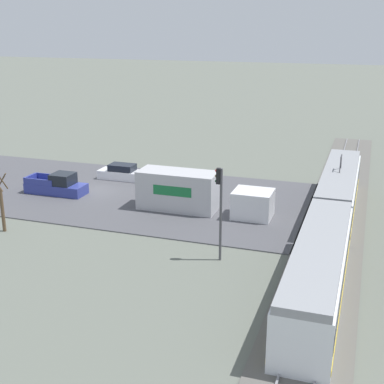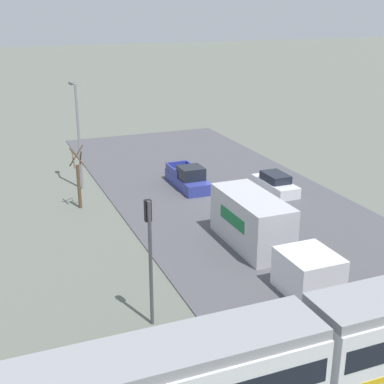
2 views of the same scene
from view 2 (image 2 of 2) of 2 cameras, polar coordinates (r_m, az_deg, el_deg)
ground_plane at (r=39.79m, az=3.35°, el=-0.42°), size 320.00×320.00×0.00m
road_surface at (r=39.78m, az=3.36°, el=-0.37°), size 16.15×42.65×0.08m
light_rail_tram at (r=20.72m, az=12.84°, el=-16.05°), size 29.04×2.66×4.31m
box_truck at (r=30.19m, az=7.64°, el=-4.21°), size 2.55×10.42×3.01m
pickup_truck at (r=41.16m, az=-0.42°, el=1.42°), size 1.91×5.20×1.81m
sedan_car_0 at (r=40.79m, az=8.86°, el=0.86°), size 1.74×4.47×1.41m
traffic_light_pole at (r=22.87m, az=-4.54°, el=-5.86°), size 0.28×0.47×5.83m
street_tree at (r=37.60m, az=-12.01°, el=1.23°), size 1.06×0.88×4.44m
street_lamp_near_crossing at (r=41.08m, az=-12.08°, el=6.58°), size 0.36×1.95×8.06m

